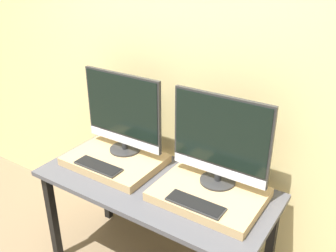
# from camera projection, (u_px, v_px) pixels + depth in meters

# --- Properties ---
(wall_back) EXTENTS (8.00, 0.04, 2.60)m
(wall_back) POSITION_uv_depth(u_px,v_px,m) (190.00, 78.00, 2.35)
(wall_back) COLOR #DBC684
(wall_back) RESTS_ON ground_plane
(workbench) EXTENTS (1.47, 0.67, 0.74)m
(workbench) POSITION_uv_depth(u_px,v_px,m) (155.00, 194.00, 2.32)
(workbench) COLOR #47474C
(workbench) RESTS_ON ground_plane
(wooden_riser_left) EXTENTS (0.61, 0.45, 0.05)m
(wooden_riser_left) POSITION_uv_depth(u_px,v_px,m) (115.00, 160.00, 2.48)
(wooden_riser_left) COLOR tan
(wooden_riser_left) RESTS_ON workbench
(monitor_left) EXTENTS (0.59, 0.21, 0.54)m
(monitor_left) POSITION_uv_depth(u_px,v_px,m) (123.00, 112.00, 2.42)
(monitor_left) COLOR #282828
(monitor_left) RESTS_ON wooden_riser_left
(keyboard_left) EXTENTS (0.32, 0.11, 0.01)m
(keyboard_left) POSITION_uv_depth(u_px,v_px,m) (98.00, 166.00, 2.34)
(keyboard_left) COLOR #2D2D2D
(keyboard_left) RESTS_ON wooden_riser_left
(wooden_riser_right) EXTENTS (0.61, 0.45, 0.05)m
(wooden_riser_right) POSITION_uv_depth(u_px,v_px,m) (209.00, 194.00, 2.13)
(wooden_riser_right) COLOR tan
(wooden_riser_right) RESTS_ON workbench
(monitor_right) EXTENTS (0.59, 0.21, 0.54)m
(monitor_right) POSITION_uv_depth(u_px,v_px,m) (220.00, 140.00, 2.08)
(monitor_right) COLOR #282828
(monitor_right) RESTS_ON wooden_riser_right
(keyboard_right) EXTENTS (0.32, 0.11, 0.01)m
(keyboard_right) POSITION_uv_depth(u_px,v_px,m) (195.00, 204.00, 2.00)
(keyboard_right) COLOR #2D2D2D
(keyboard_right) RESTS_ON wooden_riser_right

